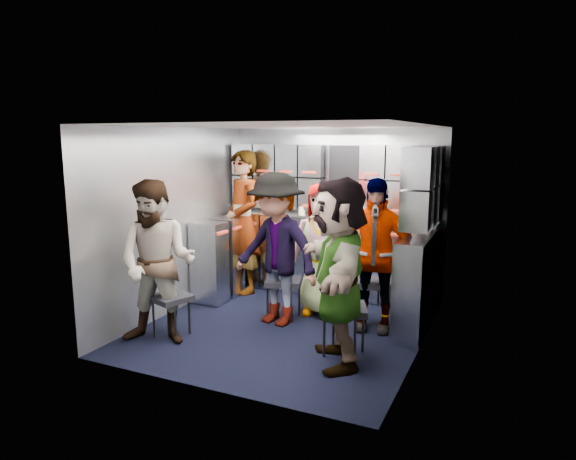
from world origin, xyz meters
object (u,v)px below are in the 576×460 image
at_px(jump_seat_near_left, 171,300).
at_px(attendant_arc_b, 276,249).
at_px(attendant_arc_a, 157,263).
at_px(attendant_arc_e, 339,272).
at_px(jump_seat_mid_right, 377,285).
at_px(attendant_arc_c, 323,249).
at_px(attendant_arc_d, 374,255).
at_px(jump_seat_center, 328,275).
at_px(jump_seat_near_right, 344,312).
at_px(attendant_standing, 243,222).
at_px(jump_seat_mid_left, 284,283).

bearing_deg(jump_seat_near_left, attendant_arc_b, 43.79).
height_order(attendant_arc_a, attendant_arc_e, attendant_arc_e).
height_order(jump_seat_mid_right, attendant_arc_a, attendant_arc_a).
xyz_separation_m(attendant_arc_a, attendant_arc_e, (1.73, 0.29, 0.03)).
xyz_separation_m(attendant_arc_a, attendant_arc_c, (1.14, 1.46, -0.05)).
bearing_deg(attendant_arc_d, attendant_arc_b, -172.46).
distance_m(jump_seat_center, jump_seat_mid_right, 0.70).
relative_size(jump_seat_near_right, attendant_arc_a, 0.32).
height_order(attendant_arc_c, attendant_arc_d, attendant_arc_d).
xyz_separation_m(jump_seat_mid_right, jump_seat_near_right, (-0.06, -0.93, -0.01)).
distance_m(jump_seat_center, attendant_arc_e, 1.54).
relative_size(attendant_arc_b, attendant_arc_d, 1.03).
bearing_deg(attendant_arc_b, attendant_arc_c, 70.06).
distance_m(jump_seat_near_right, attendant_arc_d, 0.84).
bearing_deg(jump_seat_near_right, attendant_arc_c, 120.91).
xyz_separation_m(jump_seat_near_right, attendant_standing, (-1.83, 1.36, 0.50)).
bearing_deg(attendant_arc_b, attendant_standing, 149.38).
distance_m(jump_seat_near_right, attendant_arc_a, 1.84).
xyz_separation_m(jump_seat_near_left, attendant_standing, (-0.10, 1.65, 0.53)).
xyz_separation_m(jump_seat_near_left, attendant_arc_d, (1.80, 1.03, 0.42)).
distance_m(attendant_arc_c, attendant_arc_d, 0.70).
relative_size(jump_seat_center, attendant_arc_c, 0.31).
height_order(jump_seat_center, jump_seat_near_right, jump_seat_near_right).
bearing_deg(attendant_arc_d, jump_seat_near_left, -157.25).
bearing_deg(attendant_arc_c, jump_seat_mid_left, -143.21).
xyz_separation_m(jump_seat_center, attendant_arc_c, (0.00, -0.18, 0.35)).
distance_m(attendant_arc_a, attendant_arc_b, 1.25).
distance_m(jump_seat_near_right, attendant_standing, 2.33).
bearing_deg(attendant_arc_e, attendant_standing, -158.19).
bearing_deg(jump_seat_mid_left, jump_seat_near_right, -35.70).
bearing_deg(attendant_arc_a, attendant_arc_d, 17.21).
xyz_separation_m(jump_seat_near_left, jump_seat_near_right, (1.73, 0.29, 0.04)).
relative_size(jump_seat_mid_right, attendant_arc_c, 0.32).
bearing_deg(jump_seat_mid_left, jump_seat_mid_right, 14.67).
xyz_separation_m(attendant_standing, attendant_arc_d, (1.89, -0.62, -0.12)).
xyz_separation_m(jump_seat_mid_left, attendant_arc_d, (0.99, 0.08, 0.40)).
bearing_deg(attendant_standing, jump_seat_near_right, -1.74).
relative_size(jump_seat_center, jump_seat_mid_right, 0.97).
bearing_deg(jump_seat_near_left, jump_seat_near_right, 9.41).
relative_size(jump_seat_mid_left, jump_seat_center, 1.00).
bearing_deg(attendant_arc_e, attendant_arc_c, 178.78).
height_order(jump_seat_mid_right, attendant_arc_d, attendant_arc_d).
bearing_deg(attendant_arc_d, attendant_arc_c, 152.32).
height_order(jump_seat_near_right, attendant_arc_c, attendant_arc_c).
xyz_separation_m(jump_seat_near_left, jump_seat_mid_right, (1.80, 1.21, 0.05)).
bearing_deg(jump_seat_near_left, attendant_standing, 93.37).
bearing_deg(attendant_arc_c, attendant_arc_a, -135.53).
distance_m(jump_seat_near_left, jump_seat_mid_left, 1.25).
distance_m(jump_seat_mid_right, attendant_arc_c, 0.73).
bearing_deg(jump_seat_near_right, attendant_arc_a, -164.92).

